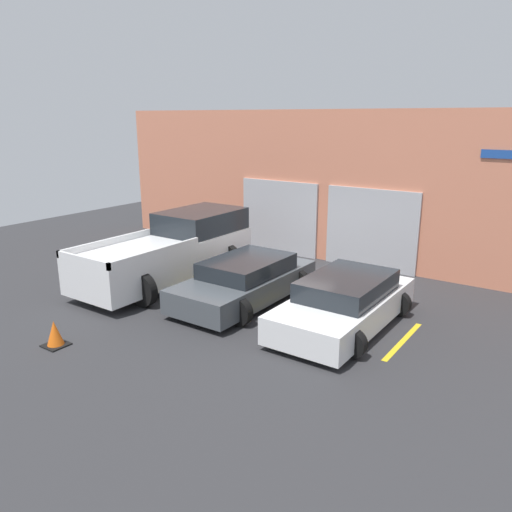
{
  "coord_description": "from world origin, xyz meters",
  "views": [
    {
      "loc": [
        7.13,
        -11.36,
        4.6
      ],
      "look_at": [
        0.0,
        -1.12,
        1.1
      ],
      "focal_mm": 35.0,
      "sensor_mm": 36.0,
      "label": 1
    }
  ],
  "objects_px": {
    "pickup_truck": "(173,250)",
    "sedan_white": "(345,303)",
    "sedan_side": "(245,281)",
    "traffic_cone": "(55,334)"
  },
  "relations": [
    {
      "from": "pickup_truck",
      "to": "sedan_white",
      "type": "height_order",
      "value": "pickup_truck"
    },
    {
      "from": "pickup_truck",
      "to": "sedan_white",
      "type": "bearing_deg",
      "value": -2.83
    },
    {
      "from": "sedan_white",
      "to": "traffic_cone",
      "type": "distance_m",
      "value": 6.26
    },
    {
      "from": "pickup_truck",
      "to": "sedan_white",
      "type": "relative_size",
      "value": 1.31
    },
    {
      "from": "sedan_side",
      "to": "traffic_cone",
      "type": "xyz_separation_m",
      "value": [
        -1.71,
        -4.36,
        -0.3
      ]
    },
    {
      "from": "sedan_white",
      "to": "sedan_side",
      "type": "relative_size",
      "value": 1.0
    },
    {
      "from": "pickup_truck",
      "to": "traffic_cone",
      "type": "xyz_separation_m",
      "value": [
        1.06,
        -4.64,
        -0.63
      ]
    },
    {
      "from": "pickup_truck",
      "to": "traffic_cone",
      "type": "bearing_deg",
      "value": -77.17
    },
    {
      "from": "sedan_side",
      "to": "traffic_cone",
      "type": "relative_size",
      "value": 7.71
    },
    {
      "from": "pickup_truck",
      "to": "traffic_cone",
      "type": "height_order",
      "value": "pickup_truck"
    }
  ]
}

